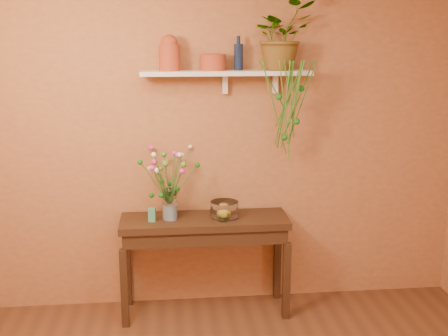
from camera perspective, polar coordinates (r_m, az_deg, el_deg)
The scene contains 13 objects.
room at distance 2.61m, azimuth 3.54°, elevation -5.62°, with size 4.04×4.04×2.70m.
sideboard at distance 4.47m, azimuth -1.99°, elevation -6.49°, with size 1.32×0.42×0.80m.
wall_shelf at distance 4.34m, azimuth 0.35°, elevation 9.58°, with size 1.30×0.24×0.19m.
terracotta_jug at distance 4.28m, azimuth -5.56°, elevation 11.47°, with size 0.19×0.19×0.27m.
terracotta_pot at distance 4.35m, azimuth -1.15°, elevation 10.69°, with size 0.20×0.20×0.12m, color #A3331B.
blue_bottle at distance 4.37m, azimuth 1.48°, elevation 11.27°, with size 0.09×0.09×0.26m.
spider_plant at distance 4.41m, azimuth 5.87°, elevation 13.22°, with size 0.47×0.40×0.52m, color #1B6616.
plant_fronds at distance 4.30m, azimuth 6.69°, elevation 6.30°, with size 0.45×0.38×0.80m.
glass_vase at distance 4.39m, azimuth -5.52°, elevation -3.93°, with size 0.12×0.12×0.24m.
bouquet at distance 4.30m, azimuth -5.82°, elevation -0.14°, with size 0.47×0.45×0.45m.
glass_bowl at distance 4.42m, azimuth 0.04°, elevation -4.31°, with size 0.22×0.22×0.13m.
lemon at distance 4.42m, azimuth -0.01°, elevation -4.55°, with size 0.07×0.07×0.07m, color yellow.
carton at distance 4.37m, azimuth -7.31°, elevation -4.72°, with size 0.05×0.04×0.11m, color #336A7D.
Camera 1 is at (-0.41, -2.43, 2.19)m, focal length 45.04 mm.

